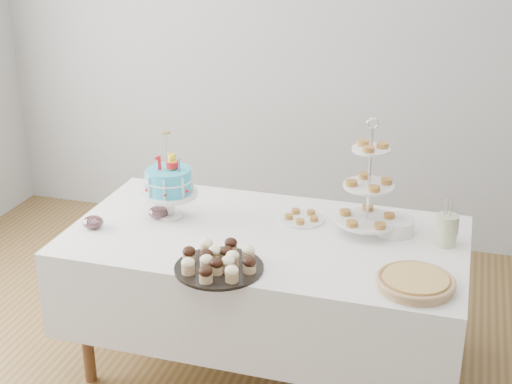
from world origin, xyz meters
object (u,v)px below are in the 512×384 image
(table, at_px, (265,275))
(jam_bowl_b, at_px, (159,212))
(pastry_plate, at_px, (302,217))
(pie, at_px, (415,282))
(birthday_cake, at_px, (170,195))
(jam_bowl_a, at_px, (93,222))
(utensil_pitcher, at_px, (446,229))
(plate_stack, at_px, (395,226))
(tiered_stand, at_px, (369,186))
(cupcake_tray, at_px, (219,260))

(table, height_order, jam_bowl_b, jam_bowl_b)
(pastry_plate, bearing_deg, jam_bowl_b, -165.79)
(pie, height_order, jam_bowl_b, jam_bowl_b)
(birthday_cake, bearing_deg, jam_bowl_a, -155.54)
(jam_bowl_a, xyz_separation_m, utensil_pitcher, (1.68, 0.31, 0.05))
(birthday_cake, xyz_separation_m, pastry_plate, (0.66, 0.15, -0.11))
(pie, bearing_deg, pastry_plate, 139.05)
(pastry_plate, bearing_deg, table, -121.66)
(table, distance_m, plate_stack, 0.68)
(plate_stack, xyz_separation_m, pastry_plate, (-0.47, 0.01, -0.02))
(tiered_stand, xyz_separation_m, jam_bowl_a, (-1.30, -0.34, -0.21))
(plate_stack, height_order, utensil_pitcher, utensil_pitcher)
(birthday_cake, height_order, pastry_plate, birthday_cake)
(plate_stack, xyz_separation_m, jam_bowl_b, (-1.18, -0.17, -0.01))
(pie, bearing_deg, tiered_stand, 120.03)
(pie, bearing_deg, jam_bowl_b, 165.11)
(plate_stack, bearing_deg, pastry_plate, 178.43)
(cupcake_tray, relative_size, pastry_plate, 1.72)
(cupcake_tray, distance_m, jam_bowl_b, 0.65)
(table, bearing_deg, cupcake_tray, -103.89)
(table, bearing_deg, tiered_stand, 19.43)
(birthday_cake, bearing_deg, tiered_stand, -6.41)
(tiered_stand, relative_size, jam_bowl_a, 5.62)
(pastry_plate, height_order, jam_bowl_b, jam_bowl_b)
(jam_bowl_a, height_order, jam_bowl_b, same)
(tiered_stand, distance_m, jam_bowl_b, 1.07)
(birthday_cake, bearing_deg, utensil_pitcher, -9.07)
(birthday_cake, height_order, cupcake_tray, birthday_cake)
(jam_bowl_a, distance_m, jam_bowl_b, 0.33)
(pastry_plate, bearing_deg, tiered_stand, -8.24)
(tiered_stand, xyz_separation_m, utensil_pitcher, (0.38, -0.02, -0.16))
(utensil_pitcher, bearing_deg, jam_bowl_a, 172.22)
(plate_stack, xyz_separation_m, utensil_pitcher, (0.24, -0.06, 0.05))
(table, height_order, pie, pie)
(plate_stack, relative_size, jam_bowl_a, 1.83)
(table, distance_m, tiered_stand, 0.68)
(pie, xyz_separation_m, jam_bowl_a, (-1.58, 0.15, -0.00))
(table, bearing_deg, pastry_plate, 58.34)
(jam_bowl_b, bearing_deg, tiered_stand, 7.19)
(cupcake_tray, xyz_separation_m, pastry_plate, (0.23, 0.61, -0.03))
(jam_bowl_a, bearing_deg, tiered_stand, 14.54)
(pastry_plate, xyz_separation_m, jam_bowl_a, (-0.97, -0.39, 0.01))
(pastry_plate, relative_size, jam_bowl_a, 2.22)
(cupcake_tray, xyz_separation_m, utensil_pitcher, (0.94, 0.54, 0.04))
(table, height_order, plate_stack, plate_stack)
(birthday_cake, xyz_separation_m, pie, (1.27, -0.38, -0.09))
(cupcake_tray, bearing_deg, jam_bowl_b, 138.05)
(birthday_cake, relative_size, tiered_stand, 0.76)
(birthday_cake, distance_m, cupcake_tray, 0.63)
(pie, relative_size, tiered_stand, 0.57)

